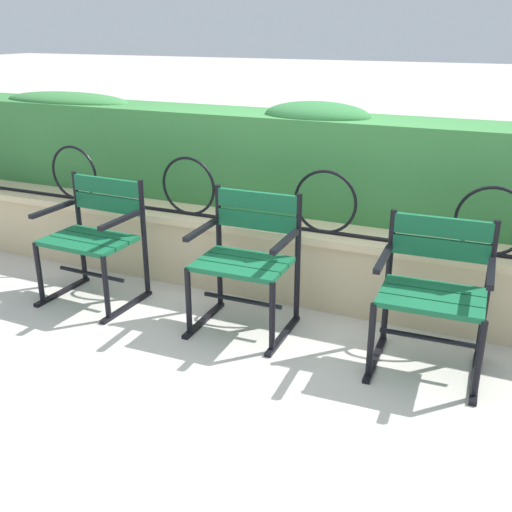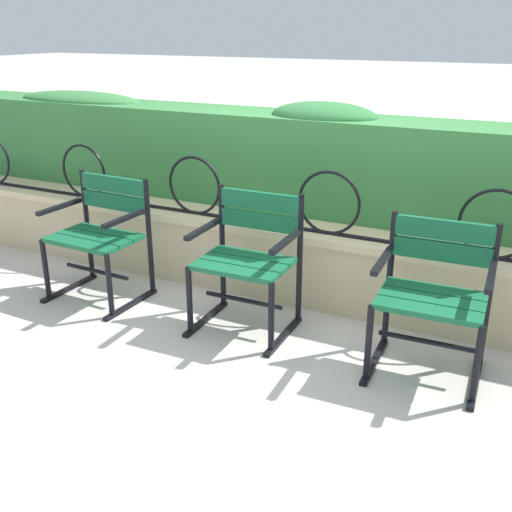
% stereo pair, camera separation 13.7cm
% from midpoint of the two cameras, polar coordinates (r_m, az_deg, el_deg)
% --- Properties ---
extents(ground_plane, '(60.00, 60.00, 0.00)m').
position_cam_midpoint_polar(ground_plane, '(3.62, 0.78, -8.38)').
color(ground_plane, '#BCB7AD').
extents(stone_wall, '(7.07, 0.41, 0.51)m').
position_cam_midpoint_polar(stone_wall, '(4.14, 5.33, -0.55)').
color(stone_wall, '#C6B289').
rests_on(stone_wall, ground).
extents(iron_arch_fence, '(6.54, 0.02, 0.42)m').
position_cam_midpoint_polar(iron_arch_fence, '(4.03, 1.75, 5.42)').
color(iron_arch_fence, black).
rests_on(iron_arch_fence, stone_wall).
extents(hedge_row, '(6.93, 0.52, 0.77)m').
position_cam_midpoint_polar(hedge_row, '(4.37, 7.28, 8.95)').
color(hedge_row, '#387A3D').
rests_on(hedge_row, stone_wall).
extents(park_chair_left, '(0.62, 0.54, 0.83)m').
position_cam_midpoint_polar(park_chair_left, '(4.22, -13.56, 2.16)').
color(park_chair_left, '#145B38').
rests_on(park_chair_left, ground).
extents(park_chair_centre, '(0.59, 0.53, 0.84)m').
position_cam_midpoint_polar(park_chair_centre, '(3.67, 0.37, -0.08)').
color(park_chair_centre, '#145B38').
rests_on(park_chair_centre, ground).
extents(park_chair_right, '(0.60, 0.54, 0.82)m').
position_cam_midpoint_polar(park_chair_right, '(3.35, 17.62, -3.34)').
color(park_chair_right, '#145B38').
rests_on(park_chair_right, ground).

